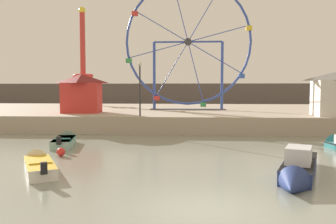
# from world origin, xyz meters

# --- Properties ---
(ground_plane) EXTENTS (240.00, 240.00, 0.00)m
(ground_plane) POSITION_xyz_m (0.00, 0.00, 0.00)
(ground_plane) COLOR gray
(quay_promenade) EXTENTS (110.00, 22.29, 1.36)m
(quay_promenade) POSITION_xyz_m (0.00, 26.61, 0.68)
(quay_promenade) COLOR tan
(quay_promenade) RESTS_ON ground_plane
(distant_town_skyline) EXTENTS (140.00, 3.00, 4.40)m
(distant_town_skyline) POSITION_xyz_m (0.00, 53.57, 2.20)
(distant_town_skyline) COLOR #564C47
(distant_town_skyline) RESTS_ON ground_plane
(motorboat_navy_blue) EXTENTS (3.16, 5.84, 1.48)m
(motorboat_navy_blue) POSITION_xyz_m (3.76, 3.54, 0.38)
(motorboat_navy_blue) COLOR navy
(motorboat_navy_blue) RESTS_ON ground_plane
(motorboat_seafoam) EXTENTS (1.84, 4.17, 1.08)m
(motorboat_seafoam) POSITION_xyz_m (-8.18, 10.82, 0.26)
(motorboat_seafoam) COLOR #93BCAD
(motorboat_seafoam) RESTS_ON ground_plane
(motorboat_white_red_stripe) EXTENTS (2.94, 4.14, 1.05)m
(motorboat_white_red_stripe) POSITION_xyz_m (-6.92, 4.31, 0.25)
(motorboat_white_red_stripe) COLOR silver
(motorboat_white_red_stripe) RESTS_ON ground_plane
(ferris_wheel_blue_frame) EXTENTS (12.58, 1.20, 13.06)m
(ferris_wheel_blue_frame) POSITION_xyz_m (-0.74, 24.70, 7.92)
(ferris_wheel_blue_frame) COLOR #334CA8
(ferris_wheel_blue_frame) RESTS_ON quay_promenade
(drop_tower_red_tower) EXTENTS (2.80, 2.80, 12.77)m
(drop_tower_red_tower) POSITION_xyz_m (-14.70, 34.72, 6.23)
(drop_tower_red_tower) COLOR #BC332D
(drop_tower_red_tower) RESTS_ON quay_promenade
(carnival_booth_red_striped) EXTENTS (3.67, 2.97, 3.40)m
(carnival_booth_red_striped) POSITION_xyz_m (-10.00, 19.70, 3.12)
(carnival_booth_red_striped) COLOR red
(carnival_booth_red_striped) RESTS_ON quay_promenade
(promenade_lamp_near) EXTENTS (0.32, 0.32, 4.19)m
(promenade_lamp_near) POSITION_xyz_m (-4.32, 16.32, 4.07)
(promenade_lamp_near) COLOR #2D2D33
(promenade_lamp_near) RESTS_ON quay_promenade
(mooring_buoy_orange) EXTENTS (0.44, 0.44, 0.44)m
(mooring_buoy_orange) POSITION_xyz_m (-7.06, 7.21, 0.22)
(mooring_buoy_orange) COLOR red
(mooring_buoy_orange) RESTS_ON ground_plane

